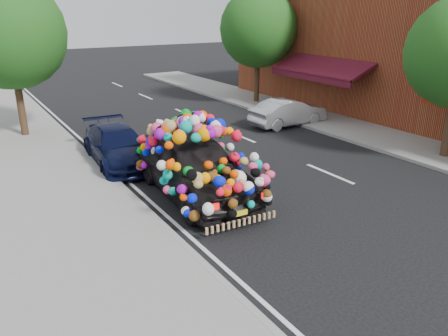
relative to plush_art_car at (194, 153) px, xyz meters
The scene contains 11 objects.
ground 1.65m from the plush_art_car, 49.44° to the right, with size 100.00×100.00×0.00m, color black.
sidewalk 3.85m from the plush_art_car, 166.59° to the right, with size 4.00×60.00×0.12m, color gray.
kerb 2.16m from the plush_art_car, 152.28° to the right, with size 0.15×60.00×0.13m, color gray.
footpath_far 9.26m from the plush_art_car, 13.53° to the left, with size 3.00×40.00×0.12m, color gray.
lane_markings 4.57m from the plush_art_car, 11.13° to the right, with size 6.00×50.00×0.01m, color silver, non-canonical shape.
shopfront_row 14.55m from the plush_art_car, ahead, with size 9.61×22.00×7.00m.
tree_near_sidewalk 9.60m from the plush_art_car, 109.55° to the left, with size 4.20×4.20×6.13m.
tree_far_b 12.93m from the plush_art_car, 46.34° to the left, with size 4.00×4.00×5.90m.
plush_art_car is the anchor object (origin of this frame).
navy_sedan 3.81m from the plush_art_car, 104.19° to the left, with size 1.71×4.20×1.22m, color black.
silver_hatchback 8.44m from the plush_art_car, 32.47° to the left, with size 1.25×3.58×1.18m, color #A6A8AD.
Camera 1 is at (-5.98, -9.09, 4.89)m, focal length 35.00 mm.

